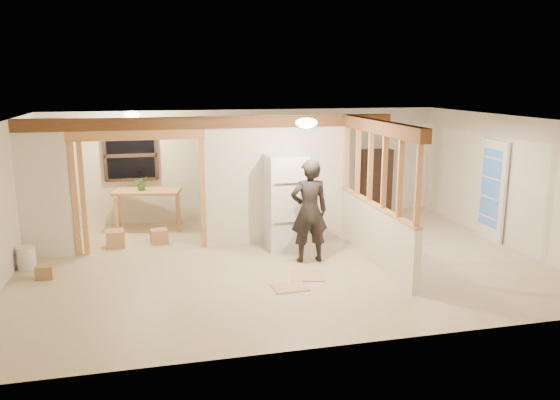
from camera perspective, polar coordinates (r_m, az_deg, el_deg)
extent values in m
cube|color=#C6B393|center=(9.78, 0.11, -6.40)|extent=(9.00, 6.50, 0.01)
cube|color=white|center=(9.28, 0.12, 8.40)|extent=(9.00, 6.50, 0.01)
cube|color=silver|center=(12.59, -3.32, 3.72)|extent=(9.00, 0.01, 2.50)
cube|color=silver|center=(6.43, 6.85, -4.88)|extent=(9.00, 0.01, 2.50)
cube|color=silver|center=(11.35, 22.81, 1.81)|extent=(0.01, 6.50, 2.50)
cube|color=silver|center=(10.56, -23.44, 1.01)|extent=(0.90, 0.12, 2.50)
cube|color=silver|center=(10.64, -0.33, 2.14)|extent=(2.80, 0.12, 2.50)
cube|color=tan|center=(10.41, -14.42, 0.67)|extent=(2.46, 0.14, 2.20)
cube|color=brown|center=(10.30, -6.93, 8.04)|extent=(7.00, 0.18, 0.22)
cube|color=brown|center=(9.42, 10.29, 7.53)|extent=(0.18, 3.30, 0.22)
cube|color=silver|center=(9.75, 9.86, -3.54)|extent=(0.12, 3.20, 1.00)
cube|color=tan|center=(9.50, 10.12, 3.20)|extent=(0.14, 3.20, 1.32)
cube|color=black|center=(12.29, -15.33, 4.50)|extent=(1.12, 0.10, 1.10)
cube|color=white|center=(11.67, 21.25, 0.95)|extent=(0.12, 0.86, 2.00)
ellipsoid|color=#FFEABF|center=(8.88, 2.77, 8.07)|extent=(0.36, 0.36, 0.16)
ellipsoid|color=#FFEABF|center=(11.33, -15.22, 8.60)|extent=(0.32, 0.32, 0.14)
ellipsoid|color=#FFD88C|center=(10.65, -12.53, 6.90)|extent=(0.07, 0.07, 0.07)
cube|color=silver|center=(10.34, 0.66, -0.19)|extent=(0.74, 0.71, 1.79)
imported|color=black|center=(9.54, 3.07, -1.16)|extent=(0.68, 0.45, 1.83)
cube|color=tan|center=(12.01, -13.63, -1.01)|extent=(1.49, 0.96, 0.87)
imported|color=#306026|center=(11.87, -14.25, 1.73)|extent=(0.29, 0.25, 0.32)
cylinder|color=#B01007|center=(11.43, -23.21, -2.86)|extent=(0.62, 0.62, 0.67)
cube|color=black|center=(13.36, 9.97, 1.96)|extent=(0.77, 0.26, 1.53)
cylinder|color=silver|center=(10.27, -24.98, -5.51)|extent=(0.39, 0.39, 0.39)
cube|color=#AD7D53|center=(11.04, -12.51, -3.72)|extent=(0.36, 0.32, 0.28)
cube|color=#AD7D53|center=(11.02, -16.83, -3.88)|extent=(0.37, 0.37, 0.32)
cube|color=#AD7D53|center=(9.69, -23.36, -6.93)|extent=(0.28, 0.23, 0.22)
cube|color=tan|center=(9.05, 2.87, -7.91)|extent=(0.63, 0.63, 0.02)
cube|color=tan|center=(8.56, 1.04, -9.12)|extent=(0.56, 0.46, 0.02)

